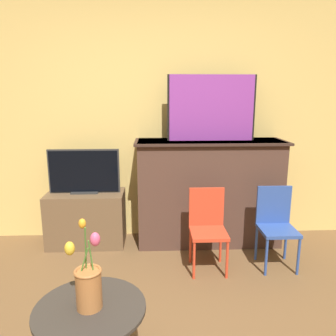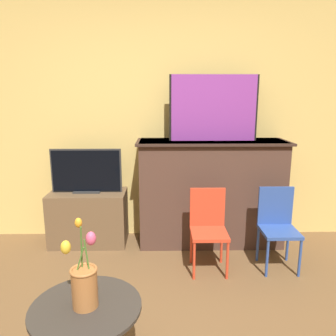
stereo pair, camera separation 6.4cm
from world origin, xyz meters
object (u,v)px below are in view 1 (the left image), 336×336
at_px(painting, 211,108).
at_px(vase_tulips, 88,283).
at_px(chair_red, 208,224).
at_px(chair_blue, 276,222).
at_px(tv_monitor, 84,172).

bearing_deg(painting, vase_tulips, -118.48).
relative_size(chair_red, chair_blue, 1.00).
distance_m(painting, chair_red, 1.15).
bearing_deg(tv_monitor, chair_red, -24.51).
distance_m(tv_monitor, chair_red, 1.36).
distance_m(chair_blue, vase_tulips, 1.90).
height_order(painting, chair_red, painting).
height_order(chair_blue, vase_tulips, vase_tulips).
bearing_deg(vase_tulips, chair_red, 54.63).
xyz_separation_m(tv_monitor, chair_red, (1.20, -0.55, -0.37)).
relative_size(tv_monitor, chair_blue, 0.99).
bearing_deg(chair_red, vase_tulips, -125.37).
bearing_deg(chair_blue, vase_tulips, -140.72).
xyz_separation_m(painting, chair_blue, (0.54, -0.52, -1.01)).
distance_m(painting, tv_monitor, 1.45).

